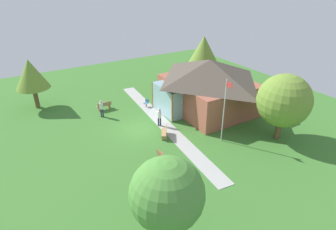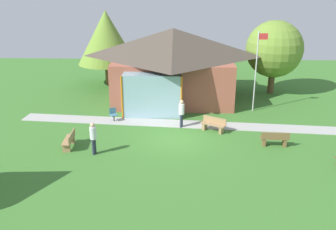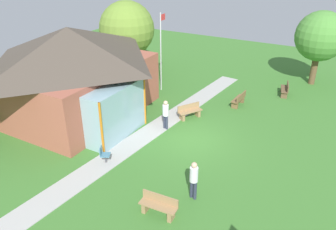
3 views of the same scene
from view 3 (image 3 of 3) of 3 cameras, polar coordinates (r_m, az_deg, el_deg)
name	(u,v)px [view 3 (image 3 of 3)]	position (r m, az deg, el deg)	size (l,w,h in m)	color
ground_plane	(192,139)	(18.04, 4.16, -4.15)	(44.00, 44.00, 0.00)	#3D752D
pavilion	(73,70)	(20.76, -15.81, 7.38)	(9.40, 8.74, 5.20)	#A35642
footpath	(155,129)	(19.00, -2.27, -2.33)	(19.88, 1.30, 0.03)	#ADADA8
flagpole	(161,49)	(23.31, -1.19, 11.19)	(0.64, 0.08, 5.41)	silver
bench_mid_right	(239,100)	(22.12, 11.97, 2.57)	(1.52, 0.51, 0.84)	brown
bench_rear_near_path	(190,112)	(20.09, 3.69, 0.58)	(1.51, 1.16, 0.84)	#9E7A51
bench_lawn_far_right	(285,90)	(24.55, 19.28, 4.08)	(1.56, 0.77, 0.84)	brown
bench_mid_left	(159,206)	(13.23, -1.58, -15.20)	(0.53, 1.52, 0.84)	#9E7A51
patio_chair_west	(104,155)	(16.23, -10.82, -6.74)	(0.60, 0.60, 0.86)	teal
visitor_on_path	(166,113)	(18.53, -0.41, 0.41)	(0.34, 0.34, 1.74)	#2D3347
visitor_strolling_lawn	(194,178)	(13.59, 4.40, -10.56)	(0.34, 0.34, 1.74)	#2D3347
tree_far_east	(321,36)	(26.59, 24.51, 12.05)	(3.53, 3.53, 5.35)	brown
tree_behind_pavilion_right	(127,29)	(27.24, -7.02, 14.29)	(4.32, 4.32, 5.64)	brown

